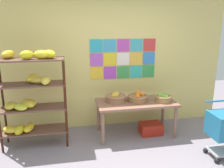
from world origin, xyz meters
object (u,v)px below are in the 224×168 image
at_px(fruit_basket_centre, 163,98).
at_px(produce_crate_under_table, 151,128).
at_px(display_table, 136,106).
at_px(banana_shelf_unit, 30,93).
at_px(fruit_basket_right, 138,98).
at_px(fruit_basket_left, 116,97).

xyz_separation_m(fruit_basket_centre, produce_crate_under_table, (-0.19, 0.06, -0.62)).
relative_size(display_table, produce_crate_under_table, 3.50).
height_order(banana_shelf_unit, fruit_basket_centre, banana_shelf_unit).
height_order(fruit_basket_right, produce_crate_under_table, fruit_basket_right).
xyz_separation_m(fruit_basket_centre, fruit_basket_right, (-0.45, 0.10, -0.00)).
bearing_deg(fruit_basket_right, display_table, -165.10).
distance_m(display_table, fruit_basket_centre, 0.52).
bearing_deg(fruit_basket_left, fruit_basket_right, -10.35).
bearing_deg(fruit_basket_right, fruit_basket_left, 169.65).
distance_m(fruit_basket_left, produce_crate_under_table, 0.91).
height_order(banana_shelf_unit, display_table, banana_shelf_unit).
bearing_deg(display_table, fruit_basket_right, 14.90).
bearing_deg(fruit_basket_centre, fruit_basket_left, 168.23).
xyz_separation_m(display_table, fruit_basket_right, (0.04, 0.01, 0.15)).
relative_size(banana_shelf_unit, display_table, 1.14).
height_order(display_table, fruit_basket_left, fruit_basket_left).
bearing_deg(produce_crate_under_table, fruit_basket_centre, -16.07).
bearing_deg(produce_crate_under_table, banana_shelf_unit, -179.36).
bearing_deg(produce_crate_under_table, fruit_basket_left, 169.53).
bearing_deg(banana_shelf_unit, produce_crate_under_table, 0.64).
xyz_separation_m(banana_shelf_unit, fruit_basket_centre, (2.31, -0.03, -0.21)).
relative_size(fruit_basket_left, fruit_basket_centre, 1.28).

